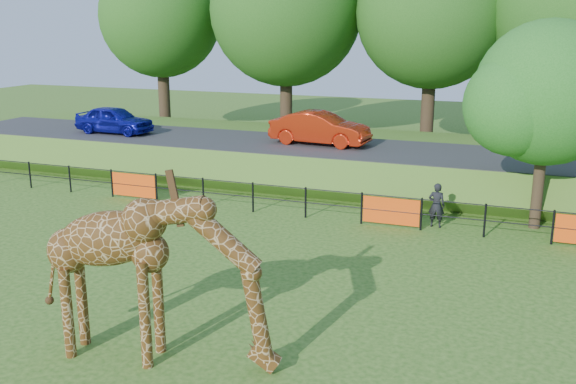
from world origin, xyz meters
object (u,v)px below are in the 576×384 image
giraffe (157,279)px  tree_east (550,99)px  car_red (320,128)px  visitor (437,205)px  car_blue (114,120)px

giraffe → tree_east: 14.11m
car_red → visitor: (5.89, -5.69, -1.39)m
giraffe → tree_east: size_ratio=0.73×
giraffe → visitor: size_ratio=3.27×
visitor → tree_east: (3.19, 1.09, 3.53)m
visitor → car_red: bearing=-42.4°
car_blue → car_red: 10.24m
car_blue → tree_east: size_ratio=0.57×
car_blue → tree_east: bearing=-99.8°
car_red → visitor: bearing=-129.1°
car_blue → tree_east: 19.82m
giraffe → car_blue: (-12.15, 15.85, 0.32)m
giraffe → visitor: bearing=62.1°
tree_east → car_red: bearing=153.2°
giraffe → tree_east: (7.15, 11.90, 2.53)m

